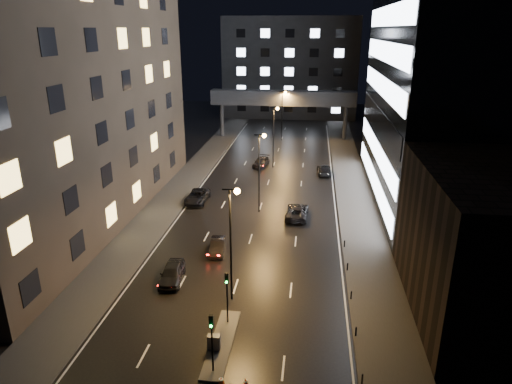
{
  "coord_description": "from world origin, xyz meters",
  "views": [
    {
      "loc": [
        6.29,
        -25.45,
        21.98
      ],
      "look_at": [
        0.07,
        24.34,
        4.0
      ],
      "focal_mm": 32.0,
      "sensor_mm": 36.0,
      "label": 1
    }
  ],
  "objects_px": {
    "car_away_a": "(172,273)",
    "car_away_b": "(217,246)",
    "car_toward_a": "(297,211)",
    "car_toward_b": "(324,170)",
    "car_away_d": "(261,162)",
    "car_away_c": "(197,196)",
    "utility_cabinet": "(214,342)"
  },
  "relations": [
    {
      "from": "car_away_d",
      "to": "car_away_b",
      "type": "bearing_deg",
      "value": -84.24
    },
    {
      "from": "car_away_c",
      "to": "car_toward_b",
      "type": "distance_m",
      "value": 22.59
    },
    {
      "from": "car_away_b",
      "to": "car_toward_b",
      "type": "height_order",
      "value": "car_toward_b"
    },
    {
      "from": "car_toward_a",
      "to": "car_toward_b",
      "type": "distance_m",
      "value": 18.75
    },
    {
      "from": "car_away_a",
      "to": "utility_cabinet",
      "type": "bearing_deg",
      "value": -62.3
    },
    {
      "from": "car_away_c",
      "to": "car_away_d",
      "type": "xyz_separation_m",
      "value": [
        6.61,
        17.85,
        -0.03
      ]
    },
    {
      "from": "car_away_b",
      "to": "car_away_a",
      "type": "bearing_deg",
      "value": -122.11
    },
    {
      "from": "car_toward_b",
      "to": "car_away_b",
      "type": "bearing_deg",
      "value": 65.27
    },
    {
      "from": "car_away_c",
      "to": "car_toward_b",
      "type": "height_order",
      "value": "car_away_c"
    },
    {
      "from": "utility_cabinet",
      "to": "car_away_a",
      "type": "bearing_deg",
      "value": 122.16
    },
    {
      "from": "car_toward_a",
      "to": "car_toward_b",
      "type": "relative_size",
      "value": 1.08
    },
    {
      "from": "car_away_c",
      "to": "car_away_d",
      "type": "height_order",
      "value": "car_away_c"
    },
    {
      "from": "car_away_b",
      "to": "car_away_c",
      "type": "bearing_deg",
      "value": 105.25
    },
    {
      "from": "car_away_b",
      "to": "utility_cabinet",
      "type": "bearing_deg",
      "value": -85.9
    },
    {
      "from": "car_toward_a",
      "to": "car_away_b",
      "type": "bearing_deg",
      "value": 55.11
    },
    {
      "from": "car_toward_b",
      "to": "car_away_a",
      "type": "bearing_deg",
      "value": 64.6
    },
    {
      "from": "car_away_a",
      "to": "utility_cabinet",
      "type": "relative_size",
      "value": 4.21
    },
    {
      "from": "car_away_b",
      "to": "car_toward_b",
      "type": "bearing_deg",
      "value": 61.58
    },
    {
      "from": "car_away_b",
      "to": "car_away_d",
      "type": "height_order",
      "value": "car_away_d"
    },
    {
      "from": "car_away_b",
      "to": "car_away_c",
      "type": "xyz_separation_m",
      "value": [
        -5.67,
        14.09,
        0.09
      ]
    },
    {
      "from": "car_toward_a",
      "to": "car_toward_b",
      "type": "bearing_deg",
      "value": -98.9
    },
    {
      "from": "car_away_c",
      "to": "car_toward_a",
      "type": "height_order",
      "value": "car_toward_a"
    },
    {
      "from": "car_toward_b",
      "to": "car_toward_a",
      "type": "bearing_deg",
      "value": 75.89
    },
    {
      "from": "car_toward_a",
      "to": "car_toward_b",
      "type": "height_order",
      "value": "car_toward_a"
    },
    {
      "from": "car_away_a",
      "to": "car_away_d",
      "type": "bearing_deg",
      "value": 78.83
    },
    {
      "from": "car_away_d",
      "to": "car_toward_a",
      "type": "distance_m",
      "value": 22.64
    },
    {
      "from": "car_away_a",
      "to": "utility_cabinet",
      "type": "distance_m",
      "value": 10.75
    },
    {
      "from": "car_away_a",
      "to": "car_toward_b",
      "type": "relative_size",
      "value": 0.92
    },
    {
      "from": "car_away_d",
      "to": "car_away_c",
      "type": "bearing_deg",
      "value": -102.88
    },
    {
      "from": "car_away_b",
      "to": "utility_cabinet",
      "type": "distance_m",
      "value": 15.51
    },
    {
      "from": "car_away_b",
      "to": "utility_cabinet",
      "type": "height_order",
      "value": "car_away_b"
    },
    {
      "from": "car_away_a",
      "to": "car_away_b",
      "type": "bearing_deg",
      "value": 59.23
    }
  ]
}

